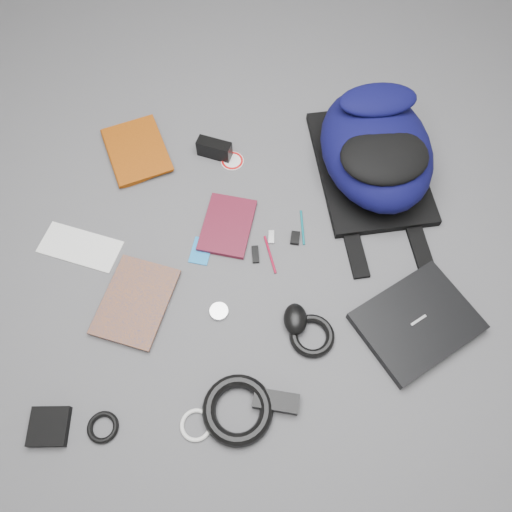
{
  "coord_description": "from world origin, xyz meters",
  "views": [
    {
      "loc": [
        -0.06,
        -0.66,
        1.35
      ],
      "look_at": [
        0.0,
        0.0,
        0.02
      ],
      "focal_mm": 35.0,
      "sensor_mm": 36.0,
      "label": 1
    }
  ],
  "objects": [
    {
      "name": "envelope",
      "position": [
        -0.53,
        0.09,
        0.0
      ],
      "size": [
        0.27,
        0.19,
        0.0
      ],
      "primitive_type": "cube",
      "rotation": [
        0.0,
        0.0,
        -0.39
      ],
      "color": "silver",
      "rests_on": "ground"
    },
    {
      "name": "sticker_disc",
      "position": [
        -0.05,
        0.37,
        0.0
      ],
      "size": [
        0.1,
        0.1,
        0.0
      ],
      "primitive_type": "cylinder",
      "rotation": [
        0.0,
        0.0,
        -0.41
      ],
      "color": "white",
      "rests_on": "ground"
    },
    {
      "name": "ground",
      "position": [
        0.0,
        0.0,
        0.0
      ],
      "size": [
        4.0,
        4.0,
        0.0
      ],
      "primitive_type": "plane",
      "color": "#4F4F51",
      "rests_on": "ground"
    },
    {
      "name": "cable_coil",
      "position": [
        0.13,
        -0.26,
        0.01
      ],
      "size": [
        0.16,
        0.16,
        0.02
      ],
      "primitive_type": "torus",
      "rotation": [
        0.0,
        0.0,
        0.27
      ],
      "color": "black",
      "rests_on": "ground"
    },
    {
      "name": "laptop",
      "position": [
        0.43,
        -0.24,
        0.02
      ],
      "size": [
        0.39,
        0.36,
        0.03
      ],
      "primitive_type": "cube",
      "rotation": [
        0.0,
        0.0,
        0.48
      ],
      "color": "black",
      "rests_on": "ground"
    },
    {
      "name": "usb_silver",
      "position": [
        0.05,
        0.07,
        0.0
      ],
      "size": [
        0.02,
        0.05,
        0.01
      ],
      "primitive_type": "cube",
      "rotation": [
        0.0,
        0.0,
        -0.11
      ],
      "color": "silver",
      "rests_on": "ground"
    },
    {
      "name": "headphone_left",
      "position": [
        -0.29,
        -0.12,
        0.01
      ],
      "size": [
        0.06,
        0.06,
        0.01
      ],
      "primitive_type": "cylinder",
      "rotation": [
        0.0,
        0.0,
        0.26
      ],
      "color": "#AEAEB0",
      "rests_on": "ground"
    },
    {
      "name": "dvd_case",
      "position": [
        -0.08,
        0.12,
        0.01
      ],
      "size": [
        0.2,
        0.24,
        0.02
      ],
      "primitive_type": "cube",
      "rotation": [
        0.0,
        0.0,
        -0.29
      ],
      "color": "#430C19",
      "rests_on": "ground"
    },
    {
      "name": "id_badge",
      "position": [
        -0.16,
        0.04,
        0.0
      ],
      "size": [
        0.08,
        0.1,
        0.0
      ],
      "primitive_type": "cube",
      "rotation": [
        0.0,
        0.0,
        -0.28
      ],
      "color": "#1975BD",
      "rests_on": "ground"
    },
    {
      "name": "headphone_right",
      "position": [
        -0.12,
        -0.16,
        0.01
      ],
      "size": [
        0.06,
        0.06,
        0.01
      ],
      "primitive_type": "cylinder",
      "rotation": [
        0.0,
        0.0,
        0.08
      ],
      "color": "silver",
      "rests_on": "ground"
    },
    {
      "name": "key_fob",
      "position": [
        0.13,
        0.06,
        0.01
      ],
      "size": [
        0.04,
        0.05,
        0.01
      ],
      "primitive_type": "cube",
      "rotation": [
        0.0,
        0.0,
        -0.23
      ],
      "color": "black",
      "rests_on": "ground"
    },
    {
      "name": "earbud_coil",
      "position": [
        -0.43,
        -0.45,
        0.01
      ],
      "size": [
        0.09,
        0.09,
        0.02
      ],
      "primitive_type": "torus",
      "rotation": [
        0.0,
        0.0,
        -0.14
      ],
      "color": "black",
      "rests_on": "ground"
    },
    {
      "name": "textbook_red",
      "position": [
        -0.45,
        0.4,
        0.01
      ],
      "size": [
        0.25,
        0.29,
        0.03
      ],
      "primitive_type": "imported",
      "rotation": [
        0.0,
        0.0,
        0.29
      ],
      "color": "#7A3207",
      "rests_on": "ground"
    },
    {
      "name": "pouch",
      "position": [
        -0.57,
        -0.44,
        0.01
      ],
      "size": [
        0.1,
        0.1,
        0.03
      ],
      "primitive_type": "cube",
      "rotation": [
        0.0,
        0.0,
        -0.07
      ],
      "color": "black",
      "rests_on": "ground"
    },
    {
      "name": "usb_black",
      "position": [
        -0.0,
        0.01,
        0.01
      ],
      "size": [
        0.02,
        0.06,
        0.01
      ],
      "primitive_type": "cube",
      "rotation": [
        0.0,
        0.0,
        -0.02
      ],
      "color": "black",
      "rests_on": "ground"
    },
    {
      "name": "compact_camera",
      "position": [
        -0.1,
        0.4,
        0.03
      ],
      "size": [
        0.12,
        0.08,
        0.06
      ],
      "primitive_type": "cube",
      "rotation": [
        0.0,
        0.0,
        -0.41
      ],
      "color": "black",
      "rests_on": "ground"
    },
    {
      "name": "mouse",
      "position": [
        0.09,
        -0.21,
        0.02
      ],
      "size": [
        0.07,
        0.1,
        0.05
      ],
      "primitive_type": "ellipsoid",
      "rotation": [
        0.0,
        0.0,
        -0.07
      ],
      "color": "black",
      "rests_on": "ground"
    },
    {
      "name": "power_brick",
      "position": [
        0.02,
        -0.42,
        0.01
      ],
      "size": [
        0.13,
        0.08,
        0.03
      ],
      "primitive_type": "cube",
      "rotation": [
        0.0,
        0.0,
        -0.25
      ],
      "color": "black",
      "rests_on": "ground"
    },
    {
      "name": "power_cord_coil",
      "position": [
        -0.09,
        -0.44,
        0.02
      ],
      "size": [
        0.19,
        0.19,
        0.04
      ],
      "primitive_type": "torus",
      "rotation": [
        0.0,
        0.0,
        0.05
      ],
      "color": "black",
      "rests_on": "ground"
    },
    {
      "name": "pen_teal",
      "position": [
        0.15,
        0.09,
        0.0
      ],
      "size": [
        0.01,
        0.12,
        0.01
      ],
      "primitive_type": "cylinder",
      "rotation": [
        1.57,
        0.0,
        -0.05
      ],
      "color": "#0B616B",
      "rests_on": "ground"
    },
    {
      "name": "backpack",
      "position": [
        0.4,
        0.3,
        0.11
      ],
      "size": [
        0.39,
        0.54,
        0.22
      ],
      "primitive_type": null,
      "rotation": [
        0.0,
        0.0,
        0.05
      ],
      "color": "black",
      "rests_on": "ground"
    },
    {
      "name": "white_cable_coil",
      "position": [
        -0.19,
        -0.46,
        0.01
      ],
      "size": [
        0.1,
        0.1,
        0.01
      ],
      "primitive_type": "torus",
      "rotation": [
        0.0,
        0.0,
        0.3
      ],
      "color": "silver",
      "rests_on": "ground"
    },
    {
      "name": "comic_book",
      "position": [
        -0.44,
        -0.08,
        0.01
      ],
      "size": [
        0.27,
        0.31,
        0.02
      ],
      "primitive_type": "imported",
      "rotation": [
        0.0,
        0.0,
        -0.37
      ],
      "color": "#C4610E",
      "rests_on": "ground"
    },
    {
      "name": "pen_red",
      "position": [
        0.04,
        0.01,
        0.0
      ],
      "size": [
        0.03,
        0.13,
        0.01
      ],
      "primitive_type": "cylinder",
      "rotation": [
        1.57,
        0.0,
        0.16
      ],
      "color": "maroon",
      "rests_on": "ground"
    }
  ]
}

